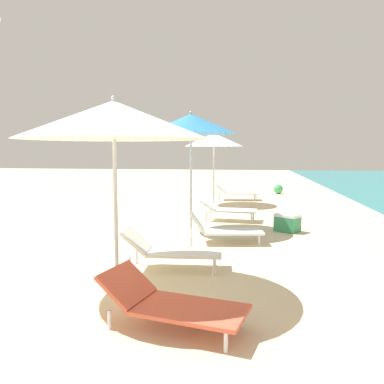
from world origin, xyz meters
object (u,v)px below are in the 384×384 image
(beach_ball, at_px, (278,189))
(cooler_box, at_px, (287,223))
(umbrella_third, at_px, (114,120))
(lounger_fourth_inland, at_px, (222,228))
(umbrella_farthest, at_px, (214,140))
(umbrella_fourth, at_px, (191,124))
(lounger_fourth_shoreside, at_px, (228,209))
(lounger_farthest_shoreside, at_px, (236,192))
(lounger_third_inland, at_px, (171,302))
(lounger_third_shoreside, at_px, (170,249))

(beach_ball, distance_m, cooler_box, 7.65)
(umbrella_third, relative_size, lounger_fourth_inland, 1.63)
(umbrella_third, distance_m, umbrella_farthest, 8.17)
(umbrella_fourth, bearing_deg, lounger_fourth_shoreside, 57.13)
(umbrella_third, relative_size, lounger_farthest_shoreside, 1.52)
(lounger_farthest_shoreside, bearing_deg, lounger_third_inland, -97.12)
(cooler_box, bearing_deg, lounger_third_inland, -108.12)
(lounger_farthest_shoreside, xyz_separation_m, cooler_box, (1.29, -5.38, -0.11))
(lounger_farthest_shoreside, bearing_deg, umbrella_third, -102.76)
(lounger_third_inland, relative_size, lounger_fourth_shoreside, 1.08)
(lounger_fourth_shoreside, bearing_deg, lounger_farthest_shoreside, 95.72)
(lounger_third_inland, bearing_deg, lounger_farthest_shoreside, 101.93)
(umbrella_third, relative_size, lounger_third_inland, 1.57)
(lounger_fourth_inland, relative_size, cooler_box, 2.46)
(lounger_fourth_inland, bearing_deg, umbrella_farthest, 87.81)
(umbrella_third, xyz_separation_m, lounger_farthest_shoreside, (1.23, 9.36, -1.84))
(umbrella_third, xyz_separation_m, lounger_fourth_shoreside, (1.17, 5.14, -1.84))
(umbrella_third, bearing_deg, lounger_third_shoreside, 61.16)
(umbrella_third, distance_m, lounger_third_shoreside, 2.12)
(lounger_third_inland, height_order, umbrella_fourth, umbrella_fourth)
(lounger_fourth_inland, distance_m, umbrella_farthest, 5.78)
(lounger_fourth_inland, distance_m, beach_ball, 9.08)
(lounger_farthest_shoreside, xyz_separation_m, beach_ball, (1.67, 2.26, -0.11))
(lounger_third_inland, xyz_separation_m, beach_ball, (2.01, 12.60, -0.07))
(lounger_third_inland, relative_size, umbrella_fourth, 0.59)
(umbrella_third, bearing_deg, lounger_farthest_shoreside, 82.53)
(umbrella_farthest, bearing_deg, lounger_third_shoreside, -90.22)
(cooler_box, bearing_deg, lounger_farthest_shoreside, 103.52)
(umbrella_fourth, relative_size, lounger_fourth_inland, 1.76)
(umbrella_fourth, height_order, lounger_fourth_inland, umbrella_fourth)
(umbrella_fourth, relative_size, cooler_box, 4.32)
(lounger_third_shoreside, xyz_separation_m, cooler_box, (2.01, 3.05, -0.11))
(lounger_third_shoreside, distance_m, lounger_fourth_inland, 1.90)
(lounger_third_shoreside, height_order, lounger_fourth_shoreside, lounger_third_shoreside)
(umbrella_fourth, bearing_deg, umbrella_third, -95.66)
(umbrella_farthest, bearing_deg, lounger_fourth_shoreside, -78.19)
(lounger_fourth_inland, xyz_separation_m, cooler_box, (1.35, 1.27, -0.09))
(umbrella_farthest, xyz_separation_m, lounger_farthest_shoreside, (0.69, 1.20, -1.82))
(lounger_third_shoreside, distance_m, umbrella_farthest, 7.45)
(lounger_third_inland, height_order, beach_ball, lounger_third_inland)
(lounger_fourth_inland, height_order, cooler_box, lounger_fourth_inland)
(umbrella_fourth, relative_size, lounger_fourth_shoreside, 1.82)
(umbrella_third, xyz_separation_m, lounger_third_inland, (0.90, -0.98, -1.88))
(lounger_third_inland, bearing_deg, umbrella_farthest, 106.01)
(umbrella_third, xyz_separation_m, lounger_third_shoreside, (0.51, 0.93, -1.84))
(umbrella_farthest, height_order, beach_ball, umbrella_farthest)
(lounger_fourth_inland, height_order, beach_ball, lounger_fourth_inland)
(umbrella_farthest, bearing_deg, lounger_farthest_shoreside, 60.20)
(lounger_fourth_shoreside, relative_size, lounger_fourth_inland, 0.97)
(umbrella_farthest, relative_size, beach_ball, 6.29)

